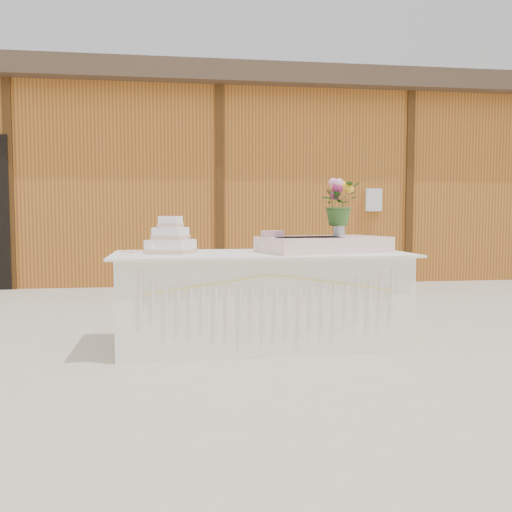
{
  "coord_description": "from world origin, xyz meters",
  "views": [
    {
      "loc": [
        -0.73,
        -4.59,
        1.09
      ],
      "look_at": [
        0.0,
        0.3,
        0.72
      ],
      "focal_mm": 40.0,
      "sensor_mm": 36.0,
      "label": 1
    }
  ],
  "objects": [
    {
      "name": "ground",
      "position": [
        0.0,
        0.0,
        0.0
      ],
      "size": [
        80.0,
        80.0,
        0.0
      ],
      "primitive_type": "plane",
      "color": "beige",
      "rests_on": "ground"
    },
    {
      "name": "barn",
      "position": [
        -0.01,
        5.99,
        1.68
      ],
      "size": [
        12.6,
        4.6,
        3.3
      ],
      "color": "#AF6C24",
      "rests_on": "ground"
    },
    {
      "name": "cake_table",
      "position": [
        0.0,
        -0.0,
        0.39
      ],
      "size": [
        2.4,
        1.0,
        0.77
      ],
      "color": "white",
      "rests_on": "ground"
    },
    {
      "name": "wedding_cake",
      "position": [
        -0.73,
        0.03,
        0.87
      ],
      "size": [
        0.44,
        0.44,
        0.3
      ],
      "rotation": [
        0.0,
        0.0,
        -0.42
      ],
      "color": "white",
      "rests_on": "cake_table"
    },
    {
      "name": "pink_cake_stand",
      "position": [
        0.1,
        0.02,
        0.87
      ],
      "size": [
        0.25,
        0.25,
        0.18
      ],
      "color": "white",
      "rests_on": "cake_table"
    },
    {
      "name": "satin_runner",
      "position": [
        0.52,
        -0.0,
        0.83
      ],
      "size": [
        1.13,
        0.83,
        0.13
      ],
      "primitive_type": "cube",
      "rotation": [
        0.0,
        0.0,
        0.26
      ],
      "color": "#F9CBC8",
      "rests_on": "cake_table"
    },
    {
      "name": "flower_vase",
      "position": [
        0.67,
        0.06,
        0.97
      ],
      "size": [
        0.1,
        0.1,
        0.14
      ],
      "primitive_type": "cylinder",
      "color": "silver",
      "rests_on": "satin_runner"
    },
    {
      "name": "bouquet",
      "position": [
        0.67,
        0.06,
        1.22
      ],
      "size": [
        0.42,
        0.41,
        0.37
      ],
      "primitive_type": "imported",
      "rotation": [
        0.0,
        0.0,
        0.48
      ],
      "color": "#365F26",
      "rests_on": "flower_vase"
    },
    {
      "name": "loose_flowers",
      "position": [
        -1.05,
        0.12,
        0.78
      ],
      "size": [
        0.25,
        0.39,
        0.02
      ],
      "primitive_type": null,
      "rotation": [
        0.0,
        0.0,
        -0.3
      ],
      "color": "pink",
      "rests_on": "cake_table"
    }
  ]
}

